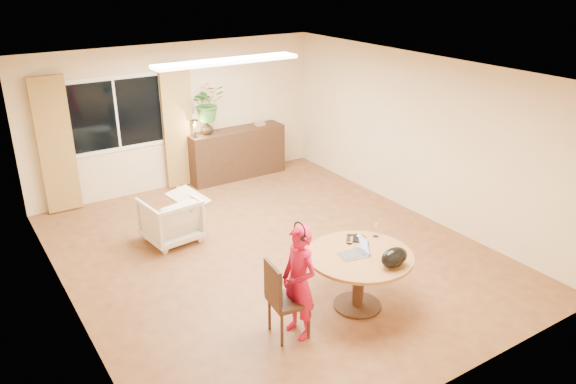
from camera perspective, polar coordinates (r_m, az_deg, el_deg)
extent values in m
plane|color=brown|center=(8.15, -1.56, -6.17)|extent=(6.50, 6.50, 0.00)
plane|color=white|center=(7.27, -1.78, 12.13)|extent=(6.50, 6.50, 0.00)
plane|color=#D7B58C|center=(10.41, -11.13, 7.55)|extent=(5.50, 0.00, 5.50)
plane|color=#D7B58C|center=(6.72, -22.12, -2.10)|extent=(0.00, 6.50, 6.50)
plane|color=#D7B58C|center=(9.27, 13.06, 5.56)|extent=(0.00, 6.50, 6.50)
cube|color=white|center=(10.00, -17.04, 7.58)|extent=(1.70, 0.02, 1.30)
cube|color=black|center=(9.99, -17.02, 7.56)|extent=(1.55, 0.01, 1.15)
cube|color=white|center=(9.99, -17.02, 7.56)|extent=(0.04, 0.01, 1.15)
cube|color=olive|center=(9.80, -22.52, 4.37)|extent=(0.55, 0.08, 2.25)
cube|color=olive|center=(10.34, -11.12, 6.57)|extent=(0.55, 0.08, 2.25)
cube|color=white|center=(8.31, -6.20, 13.07)|extent=(2.20, 0.35, 0.05)
cylinder|color=brown|center=(6.67, 7.31, -6.44)|extent=(1.26, 1.26, 0.04)
cylinder|color=#311C10|center=(6.85, 7.17, -9.07)|extent=(0.14, 0.14, 0.68)
cylinder|color=#311C10|center=(7.03, 7.04, -11.32)|extent=(0.58, 0.58, 0.03)
imported|color=red|center=(6.18, 1.14, -9.16)|extent=(0.52, 0.37, 1.33)
imported|color=beige|center=(8.51, -11.84, -2.72)|extent=(0.83, 0.85, 0.70)
cube|color=#311C10|center=(10.85, -5.23, 3.94)|extent=(1.90, 0.46, 0.95)
imported|color=black|center=(10.42, -8.23, 6.48)|extent=(0.26, 0.26, 0.25)
imported|color=#366E29|center=(10.32, -8.17, 8.93)|extent=(0.61, 0.54, 0.66)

